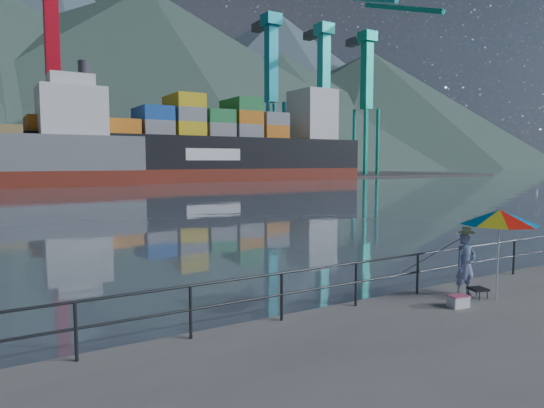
{
  "coord_description": "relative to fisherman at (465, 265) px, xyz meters",
  "views": [
    {
      "loc": [
        -6.22,
        -6.6,
        3.29
      ],
      "look_at": [
        1.35,
        6.0,
        2.0
      ],
      "focal_mm": 32.0,
      "sensor_mm": 36.0,
      "label": 1
    }
  ],
  "objects": [
    {
      "name": "port_cranes",
      "position": [
        27.13,
        83.02,
        15.23
      ],
      "size": [
        116.0,
        28.0,
        38.4
      ],
      "color": "red",
      "rests_on": "ground"
    },
    {
      "name": "harbor_water",
      "position": [
        -3.87,
        129.02,
        -0.77
      ],
      "size": [
        500.0,
        280.0,
        0.0
      ],
      "primitive_type": "cube",
      "color": "slate",
      "rests_on": "ground"
    },
    {
      "name": "container_stacks",
      "position": [
        30.55,
        92.72,
        2.15
      ],
      "size": [
        58.0,
        8.4,
        7.8
      ],
      "color": "#267F3F",
      "rests_on": "ground"
    },
    {
      "name": "fishing_rod",
      "position": [
        0.07,
        0.97,
        -0.77
      ],
      "size": [
        0.45,
        1.89,
        1.36
      ],
      "primitive_type": "cylinder",
      "rotation": [
        0.96,
        0.0,
        0.22
      ],
      "color": "black",
      "rests_on": "ground"
    },
    {
      "name": "beach_umbrella",
      "position": [
        0.37,
        -0.61,
        1.21
      ],
      "size": [
        1.81,
        1.81,
        2.17
      ],
      "color": "white",
      "rests_on": "ground"
    },
    {
      "name": "fisherman",
      "position": [
        0.0,
        0.0,
        0.0
      ],
      "size": [
        0.61,
        0.45,
        1.54
      ],
      "primitive_type": "imported",
      "rotation": [
        0.0,
        0.0,
        -0.16
      ],
      "color": "navy",
      "rests_on": "ground"
    },
    {
      "name": "guardrail",
      "position": [
        -3.87,
        0.72,
        -0.25
      ],
      "size": [
        22.0,
        0.06,
        1.03
      ],
      "color": "#2D3033",
      "rests_on": "ground"
    },
    {
      "name": "folding_stool",
      "position": [
        0.07,
        -0.33,
        -0.64
      ],
      "size": [
        0.47,
        0.47,
        0.25
      ],
      "color": "black",
      "rests_on": "ground"
    },
    {
      "name": "cooler_bag",
      "position": [
        -0.94,
        -0.55,
        -0.65
      ],
      "size": [
        0.46,
        0.35,
        0.24
      ],
      "primitive_type": "cube",
      "rotation": [
        0.0,
        0.0,
        -0.16
      ],
      "color": "white",
      "rests_on": "ground"
    },
    {
      "name": "container_ship",
      "position": [
        25.58,
        73.64,
        5.03
      ],
      "size": [
        63.89,
        10.65,
        18.1
      ],
      "color": "maroon",
      "rests_on": "ground"
    },
    {
      "name": "mountains",
      "position": [
        34.95,
        206.77,
        34.78
      ],
      "size": [
        600.0,
        332.8,
        80.0
      ],
      "color": "#385147",
      "rests_on": "ground"
    },
    {
      "name": "far_dock",
      "position": [
        6.13,
        92.02,
        -0.77
      ],
      "size": [
        200.0,
        40.0,
        0.4
      ],
      "primitive_type": "cube",
      "color": "#514F4C",
      "rests_on": "ground"
    }
  ]
}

